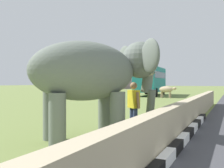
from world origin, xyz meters
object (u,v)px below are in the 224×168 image
Objects in this scene: elephant at (96,73)px; person_handler at (134,105)px; cow_near at (166,90)px; bus_teal at (151,79)px.

elephant reaches higher than person_handler.
person_handler is 18.58m from cow_near.
elephant is 1.73m from person_handler.
elephant is 0.47× the size of bus_teal.
cow_near is at bearing -142.44° from bus_teal.
elephant is 2.37× the size of person_handler.
bus_teal is at bearing 13.74° from elephant.
person_handler is at bearing -163.83° from bus_teal.
elephant reaches higher than cow_near.
person_handler is at bearing -169.28° from cow_near.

